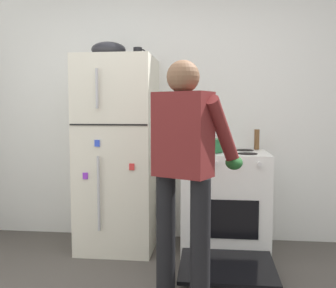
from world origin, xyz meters
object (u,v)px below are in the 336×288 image
Objects in this scene: refrigerator at (118,154)px; coffee_mug at (138,53)px; pepper_mill at (257,139)px; stove_range at (225,203)px; red_pot at (208,145)px; person_cook at (185,162)px; mixing_bowl at (109,50)px.

coffee_mug is at bearing 15.40° from refrigerator.
refrigerator reaches higher than pepper_mill.
stove_range is at bearing -1.02° from refrigerator.
refrigerator is 0.83m from red_pot.
coffee_mug reaches higher than person_cook.
pepper_mill is (0.60, 1.20, 0.06)m from person_cook.
stove_range is at bearing -0.96° from mixing_bowl.
red_pot is at bearing -3.15° from mixing_bowl.
coffee_mug is at bearing 10.78° from mixing_bowl.
refrigerator is 1.08m from stove_range.
stove_range is 1.15m from person_cook.
person_cook is 1.45m from coffee_mug.
refrigerator is 0.96m from mixing_bowl.
stove_range is 0.55m from red_pot.
refrigerator is at bearing 178.98° from stove_range.
refrigerator is 1.31m from pepper_mill.
person_cook is 4.22× the size of red_pot.
coffee_mug reaches higher than pepper_mill.
coffee_mug is 0.27m from mixing_bowl.
person_cook reaches higher than red_pot.
stove_range is at bearing 73.25° from person_cook.
mixing_bowl reaches higher than red_pot.
mixing_bowl reaches higher than coffee_mug.
pepper_mill is 0.61× the size of mixing_bowl.
person_cook is 0.96m from red_pot.
red_pot is (0.83, -0.05, 0.09)m from refrigerator.
refrigerator is 0.95m from coffee_mug.
refrigerator is 5.66× the size of mixing_bowl.
person_cook is 14.28× the size of coffee_mug.
person_cook is (0.69, -1.00, 0.07)m from refrigerator.
refrigerator is at bearing -171.16° from pepper_mill.
pepper_mill is (1.10, 0.15, -0.80)m from coffee_mug.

